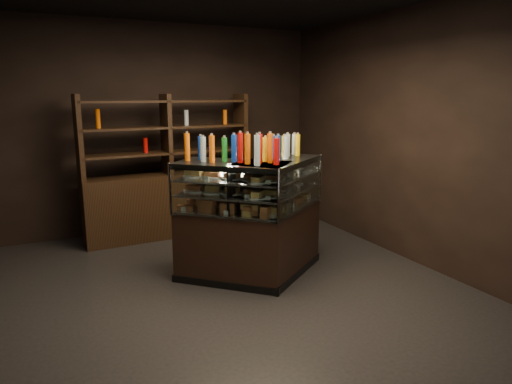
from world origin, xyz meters
TOP-DOWN VIEW (x-y plane):
  - ground at (0.00, 0.00)m, footprint 5.00×5.00m
  - room_shell at (0.00, 0.00)m, footprint 5.02×5.02m
  - display_case at (0.57, 0.16)m, footprint 1.82×1.26m
  - food_display at (0.57, 0.16)m, footprint 1.50×0.87m
  - bottles_top at (0.57, 0.17)m, footprint 1.33×0.73m
  - potted_conifer at (1.70, 1.30)m, footprint 0.39×0.39m
  - back_shelving at (0.10, 2.05)m, footprint 2.37×0.54m

SIDE VIEW (x-z plane):
  - ground at x=0.00m, z-range 0.00..0.00m
  - display_case at x=0.57m, z-range -0.21..1.10m
  - potted_conifer at x=1.70m, z-range 0.06..0.90m
  - back_shelving at x=0.10m, z-range -0.39..1.61m
  - food_display at x=0.57m, z-range 0.81..1.21m
  - bottles_top at x=0.57m, z-range 1.29..1.59m
  - room_shell at x=0.00m, z-range 0.44..3.45m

